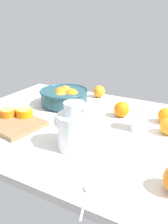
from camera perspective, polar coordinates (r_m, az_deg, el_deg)
name	(u,v)px	position (r cm, az deg, el deg)	size (l,w,h in cm)	color
ground_plane	(83,126)	(109.12, -0.19, -3.58)	(125.51, 91.48, 3.00)	silver
fruit_bowl	(64,96)	(129.94, -4.96, 3.89)	(27.34, 27.34, 10.77)	#234C56
juice_pitcher	(75,131)	(86.63, -2.38, -4.78)	(17.60, 13.25, 19.03)	white
juice_glass	(139,120)	(103.46, 13.59, -1.98)	(7.41, 7.41, 10.58)	white
cutting_board	(10,122)	(113.16, -17.98, -2.35)	(31.42, 20.70, 2.06)	olive
orange_half_0	(25,112)	(114.54, -14.59, -0.08)	(7.97, 7.97, 3.75)	orange
orange_half_1	(8,113)	(116.67, -18.43, -0.13)	(7.33, 7.33, 3.70)	orange
orange_half_2	(24,113)	(114.90, -14.71, -0.14)	(6.60, 6.60, 3.34)	orange
loose_orange_0	(99,91)	(143.63, 3.77, 5.12)	(7.44, 7.44, 7.44)	orange
loose_orange_1	(122,109)	(116.12, 9.34, 0.69)	(7.86, 7.86, 7.86)	orange
loose_orange_2	(166,116)	(114.17, 19.69, -0.87)	(7.47, 7.47, 7.47)	orange
spoon	(86,194)	(68.33, 0.45, -19.83)	(5.72, 13.11, 1.00)	silver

